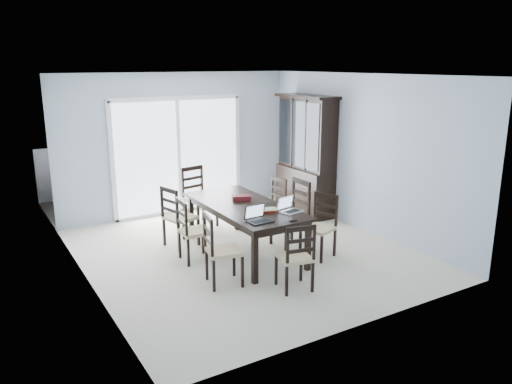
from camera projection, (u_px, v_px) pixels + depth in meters
floor at (245, 252)px, 7.48m from camera, size 5.00×5.00×0.00m
ceiling at (244, 75)px, 6.83m from camera, size 5.00×5.00×0.00m
back_wall at (178, 144)px, 9.23m from camera, size 4.50×0.02×2.60m
wall_left at (83, 187)px, 6.04m from camera, size 0.02×5.00×2.60m
wall_right at (362, 154)px, 8.27m from camera, size 0.02×5.00×2.60m
balcony at (162, 202)px, 10.40m from camera, size 4.50×2.00×0.10m
railing at (145, 165)px, 11.08m from camera, size 4.50×0.06×1.10m
dining_table at (245, 210)px, 7.31m from camera, size 1.00×2.20×0.75m
china_hutch at (306, 157)px, 9.26m from camera, size 0.50×1.38×2.20m
sliding_door at (179, 156)px, 9.27m from camera, size 2.52×0.05×2.18m
chair_left_near at (217, 242)px, 6.27m from camera, size 0.50×0.49×1.09m
chair_left_mid at (189, 224)px, 7.03m from camera, size 0.43×0.42×1.07m
chair_left_far at (175, 210)px, 7.57m from camera, size 0.52×0.51×1.11m
chair_right_near at (322, 218)px, 7.26m from camera, size 0.52×0.52×1.07m
chair_right_mid at (295, 206)px, 7.68m from camera, size 0.47×0.45×1.18m
chair_right_far at (274, 198)px, 8.42m from camera, size 0.44×0.43×1.02m
chair_end_near at (297, 250)px, 6.09m from camera, size 0.46×0.46×1.02m
chair_end_far at (197, 190)px, 8.63m from camera, size 0.53×0.54×1.19m
laptop_dark at (260, 218)px, 6.48m from camera, size 0.32×0.24×0.21m
laptop_silver at (292, 209)px, 6.91m from camera, size 0.34×0.27×0.21m
book_stack at (268, 210)px, 6.95m from camera, size 0.28×0.23×0.04m
cell_phone at (293, 220)px, 6.54m from camera, size 0.11×0.08×0.01m
game_box at (241, 198)px, 7.53m from camera, size 0.31×0.22×0.07m
hot_tub at (119, 182)px, 10.01m from camera, size 1.88×1.73×0.85m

